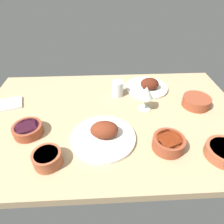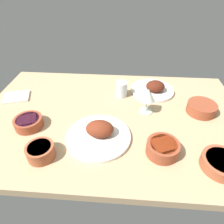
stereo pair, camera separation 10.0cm
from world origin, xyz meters
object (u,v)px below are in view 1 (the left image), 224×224
(plate_far_side, at_px, (148,86))
(wine_glass, at_px, (146,94))
(bowl_sauce, at_px, (168,143))
(bowl_onions, at_px, (28,129))
(bowl_potatoes, at_px, (47,158))
(folded_napkin, at_px, (8,104))
(water_tumbler, at_px, (118,89))
(plate_center_main, at_px, (104,135))
(bowl_soup, at_px, (196,101))

(plate_far_side, distance_m, wine_glass, 0.22)
(bowl_sauce, bearing_deg, bowl_onions, -10.95)
(bowl_onions, distance_m, wine_glass, 0.60)
(plate_far_side, height_order, bowl_potatoes, plate_far_side)
(bowl_sauce, bearing_deg, bowl_potatoes, 6.24)
(bowl_potatoes, bearing_deg, wine_glass, -143.14)
(bowl_onions, bearing_deg, folded_napkin, -52.69)
(bowl_onions, relative_size, bowl_potatoes, 1.18)
(bowl_onions, distance_m, water_tumbler, 0.54)
(plate_center_main, xyz_separation_m, bowl_sauce, (-0.27, 0.07, 0.01))
(plate_center_main, distance_m, bowl_onions, 0.35)
(bowl_potatoes, bearing_deg, folded_napkin, -53.32)
(plate_center_main, bearing_deg, folded_napkin, -28.34)
(plate_center_main, distance_m, folded_napkin, 0.60)
(bowl_soup, bearing_deg, plate_center_main, 23.70)
(wine_glass, bearing_deg, folded_napkin, -5.66)
(bowl_soup, distance_m, folded_napkin, 1.05)
(water_tumbler, height_order, folded_napkin, water_tumbler)
(plate_center_main, height_order, bowl_sauce, plate_center_main)
(bowl_potatoes, relative_size, wine_glass, 0.81)
(bowl_sauce, xyz_separation_m, water_tumbler, (0.19, -0.43, 0.01))
(plate_center_main, bearing_deg, bowl_onions, -8.04)
(plate_center_main, xyz_separation_m, water_tumbler, (-0.09, -0.36, 0.02))
(plate_center_main, relative_size, plate_far_side, 1.12)
(plate_far_side, relative_size, bowl_potatoes, 2.31)
(bowl_onions, height_order, wine_glass, wine_glass)
(bowl_sauce, relative_size, water_tumbler, 1.50)
(bowl_sauce, height_order, wine_glass, wine_glass)
(plate_center_main, xyz_separation_m, folded_napkin, (0.53, -0.29, -0.02))
(folded_napkin, bearing_deg, plate_far_side, -171.12)
(plate_center_main, height_order, wine_glass, wine_glass)
(wine_glass, bearing_deg, bowl_potatoes, 36.86)
(plate_center_main, bearing_deg, bowl_sauce, 165.43)
(plate_far_side, xyz_separation_m, folded_napkin, (0.81, 0.13, -0.02))
(plate_far_side, relative_size, bowl_sauce, 1.95)
(plate_center_main, xyz_separation_m, bowl_soup, (-0.52, -0.23, 0.01))
(bowl_sauce, xyz_separation_m, bowl_potatoes, (0.50, 0.05, 0.00))
(bowl_potatoes, xyz_separation_m, bowl_soup, (-0.74, -0.35, -0.00))
(bowl_onions, xyz_separation_m, bowl_sauce, (-0.62, 0.12, 0.01))
(bowl_potatoes, distance_m, folded_napkin, 0.51)
(bowl_soup, xyz_separation_m, water_tumbler, (0.43, -0.13, 0.02))
(bowl_sauce, distance_m, water_tumbler, 0.47)
(plate_center_main, xyz_separation_m, bowl_onions, (0.35, -0.05, 0.00))
(bowl_onions, bearing_deg, bowl_potatoes, 125.82)
(plate_far_side, relative_size, bowl_soup, 1.77)
(water_tumbler, bearing_deg, plate_center_main, 75.96)
(bowl_onions, bearing_deg, bowl_soup, -168.42)
(folded_napkin, bearing_deg, bowl_potatoes, 126.68)
(bowl_sauce, bearing_deg, plate_center_main, -14.57)
(folded_napkin, bearing_deg, water_tumbler, -173.40)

